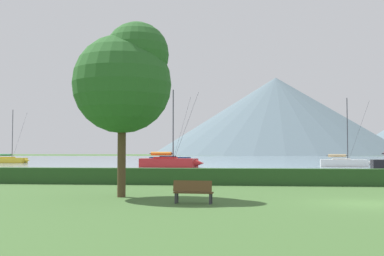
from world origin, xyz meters
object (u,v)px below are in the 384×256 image
at_px(sailboat_slip_6, 10,160).
at_px(sailboat_slip_7, 171,159).
at_px(sailboat_slip_3, 169,162).
at_px(sailboat_slip_8, 345,162).
at_px(park_bench_under_tree, 193,191).
at_px(park_tree, 125,78).

distance_m(sailboat_slip_6, sailboat_slip_7, 31.29).
relative_size(sailboat_slip_3, sailboat_slip_8, 1.08).
bearing_deg(park_bench_under_tree, park_tree, 149.56).
height_order(sailboat_slip_8, park_bench_under_tree, sailboat_slip_8).
bearing_deg(sailboat_slip_3, sailboat_slip_8, 25.60).
bearing_deg(sailboat_slip_6, sailboat_slip_7, 9.18).
distance_m(sailboat_slip_6, park_tree, 79.58).
height_order(sailboat_slip_6, park_bench_under_tree, sailboat_slip_6).
xyz_separation_m(sailboat_slip_7, park_tree, (9.09, -71.09, 4.88)).
xyz_separation_m(sailboat_slip_6, sailboat_slip_7, (31.18, 2.62, 0.11)).
bearing_deg(park_bench_under_tree, sailboat_slip_8, 79.54).
bearing_deg(park_tree, sailboat_slip_8, 68.91).
bearing_deg(sailboat_slip_7, sailboat_slip_8, -23.83).
xyz_separation_m(sailboat_slip_7, sailboat_slip_8, (28.77, -20.07, -0.11)).
height_order(park_bench_under_tree, park_tree, park_tree).
relative_size(sailboat_slip_3, park_bench_under_tree, 6.60).
xyz_separation_m(sailboat_slip_8, park_tree, (-19.68, -51.02, 4.99)).
height_order(sailboat_slip_3, sailboat_slip_8, sailboat_slip_3).
distance_m(sailboat_slip_8, park_bench_under_tree, 56.03).
relative_size(sailboat_slip_6, park_tree, 1.26).
bearing_deg(park_tree, sailboat_slip_7, 97.29).
xyz_separation_m(sailboat_slip_6, park_tree, (40.27, -68.46, 4.99)).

